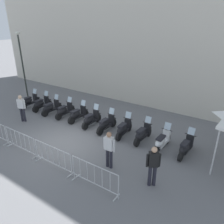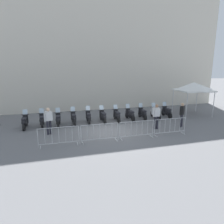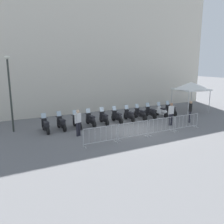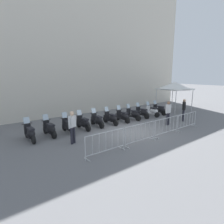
{
  "view_description": "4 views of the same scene",
  "coord_description": "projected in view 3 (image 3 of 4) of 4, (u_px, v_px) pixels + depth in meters",
  "views": [
    {
      "loc": [
        8.16,
        -5.97,
        5.99
      ],
      "look_at": [
        1.2,
        2.51,
        1.23
      ],
      "focal_mm": 34.81,
      "sensor_mm": 36.0,
      "label": 1
    },
    {
      "loc": [
        -2.04,
        -12.27,
        4.13
      ],
      "look_at": [
        0.44,
        2.12,
        0.82
      ],
      "focal_mm": 31.28,
      "sensor_mm": 36.0,
      "label": 2
    },
    {
      "loc": [
        -7.25,
        -13.78,
        4.51
      ],
      "look_at": [
        -0.64,
        2.45,
        0.85
      ],
      "focal_mm": 36.34,
      "sensor_mm": 36.0,
      "label": 3
    },
    {
      "loc": [
        -7.08,
        -8.85,
        3.53
      ],
      "look_at": [
        0.02,
        2.54,
        0.85
      ],
      "focal_mm": 29.45,
      "sensor_mm": 36.0,
      "label": 4
    }
  ],
  "objects": [
    {
      "name": "motorcycle_5",
      "position": [
        118.0,
        117.0,
        17.96
      ],
      "size": [
        0.58,
        1.73,
        1.24
      ],
      "color": "black",
      "rests_on": "ground"
    },
    {
      "name": "motorcycle_7",
      "position": [
        141.0,
        114.0,
        19.01
      ],
      "size": [
        0.64,
        1.72,
        1.24
      ],
      "color": "black",
      "rests_on": "ground"
    },
    {
      "name": "motorcycle_8",
      "position": [
        151.0,
        113.0,
        19.57
      ],
      "size": [
        0.56,
        1.73,
        1.24
      ],
      "color": "black",
      "rests_on": "ground"
    },
    {
      "name": "motorcycle_6",
      "position": [
        130.0,
        116.0,
        18.44
      ],
      "size": [
        0.56,
        1.73,
        1.24
      ],
      "color": "black",
      "rests_on": "ground"
    },
    {
      "name": "officer_mid_plaza",
      "position": [
        171.0,
        113.0,
        17.01
      ],
      "size": [
        0.54,
        0.27,
        1.73
      ],
      "color": "#23232D",
      "rests_on": "ground"
    },
    {
      "name": "motorcycle_2",
      "position": [
        77.0,
        122.0,
        16.35
      ],
      "size": [
        0.56,
        1.73,
        1.24
      ],
      "color": "black",
      "rests_on": "ground"
    },
    {
      "name": "motorcycle_10",
      "position": [
        171.0,
        110.0,
        20.58
      ],
      "size": [
        0.56,
        1.72,
        1.24
      ],
      "color": "black",
      "rests_on": "ground"
    },
    {
      "name": "motorcycle_1",
      "position": [
        62.0,
        124.0,
        15.93
      ],
      "size": [
        0.63,
        1.72,
        1.24
      ],
      "color": "black",
      "rests_on": "ground"
    },
    {
      "name": "officer_by_barriers",
      "position": [
        190.0,
        110.0,
        17.91
      ],
      "size": [
        0.44,
        0.4,
        1.73
      ],
      "color": "#23232D",
      "rests_on": "ground"
    },
    {
      "name": "officer_near_row_end",
      "position": [
        78.0,
        121.0,
        14.46
      ],
      "size": [
        0.49,
        0.37,
        1.73
      ],
      "color": "#23232D",
      "rests_on": "ground"
    },
    {
      "name": "barrier_segment_3",
      "position": [
        187.0,
        122.0,
        16.05
      ],
      "size": [
        2.15,
        0.64,
        1.07
      ],
      "color": "#B2B5B7",
      "rests_on": "ground"
    },
    {
      "name": "barrier_segment_0",
      "position": [
        101.0,
        136.0,
        12.95
      ],
      "size": [
        2.15,
        0.64,
        1.07
      ],
      "color": "#B2B5B7",
      "rests_on": "ground"
    },
    {
      "name": "building_facade",
      "position": [
        88.0,
        36.0,
        21.68
      ],
      "size": [
        28.1,
        5.26,
        14.4
      ],
      "primitive_type": "cube",
      "rotation": [
        0.0,
        0.0,
        0.1
      ],
      "color": "beige",
      "rests_on": "ground"
    },
    {
      "name": "street_lamp",
      "position": [
        10.0,
        86.0,
        14.94
      ],
      "size": [
        0.36,
        0.36,
        5.08
      ],
      "color": "#2D332D",
      "rests_on": "ground"
    },
    {
      "name": "motorcycle_9",
      "position": [
        162.0,
        112.0,
        19.96
      ],
      "size": [
        0.56,
        1.73,
        1.24
      ],
      "color": "black",
      "rests_on": "ground"
    },
    {
      "name": "canopy_tent",
      "position": [
        191.0,
        86.0,
        21.64
      ],
      "size": [
        2.73,
        2.73,
        2.91
      ],
      "color": "silver",
      "rests_on": "ground"
    },
    {
      "name": "barrier_segment_2",
      "position": [
        162.0,
        126.0,
        15.02
      ],
      "size": [
        2.15,
        0.64,
        1.07
      ],
      "color": "#B2B5B7",
      "rests_on": "ground"
    },
    {
      "name": "motorcycle_3",
      "position": [
        91.0,
        120.0,
        16.97
      ],
      "size": [
        0.59,
        1.72,
        1.24
      ],
      "color": "black",
      "rests_on": "ground"
    },
    {
      "name": "motorcycle_0",
      "position": [
        46.0,
        126.0,
        15.31
      ],
      "size": [
        0.59,
        1.72,
        1.24
      ],
      "color": "black",
      "rests_on": "ground"
    },
    {
      "name": "barrier_segment_1",
      "position": [
        134.0,
        131.0,
        13.98
      ],
      "size": [
        2.15,
        0.64,
        1.07
      ],
      "color": "#B2B5B7",
      "rests_on": "ground"
    },
    {
      "name": "ground_plane",
      "position": [
        133.0,
        130.0,
        16.09
      ],
      "size": [
        120.0,
        120.0,
        0.0
      ],
      "primitive_type": "plane",
      "color": "slate"
    },
    {
      "name": "motorcycle_4",
      "position": [
        104.0,
        118.0,
        17.5
      ],
      "size": [
        0.56,
        1.72,
        1.24
      ],
      "color": "black",
      "rests_on": "ground"
    }
  ]
}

